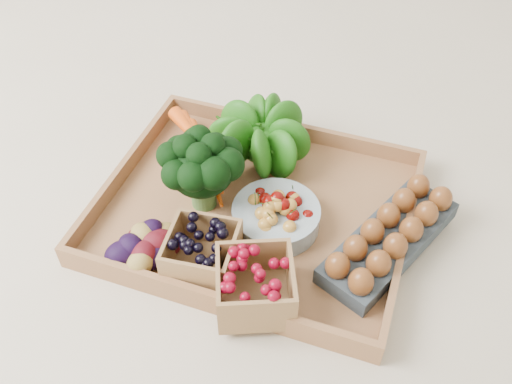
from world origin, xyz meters
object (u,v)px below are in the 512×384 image
(egg_carton, at_px, (389,242))
(tray, at_px, (256,212))
(cherry_bowl, at_px, (276,217))
(broccoli, at_px, (202,181))

(egg_carton, bearing_deg, tray, -158.99)
(cherry_bowl, relative_size, egg_carton, 0.54)
(broccoli, height_order, egg_carton, broccoli)
(tray, xyz_separation_m, egg_carton, (0.24, -0.01, 0.02))
(tray, relative_size, broccoli, 3.62)
(tray, relative_size, cherry_bowl, 3.52)
(broccoli, distance_m, egg_carton, 0.34)
(tray, bearing_deg, broccoli, -169.10)
(cherry_bowl, bearing_deg, broccoli, 177.63)
(cherry_bowl, bearing_deg, egg_carton, 4.01)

